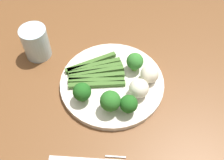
% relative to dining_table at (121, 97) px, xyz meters
% --- Properties ---
extents(dining_table, '(1.47, 0.89, 0.76)m').
position_rel_dining_table_xyz_m(dining_table, '(0.00, 0.00, 0.00)').
color(dining_table, brown).
rests_on(dining_table, ground_plane).
extents(plate, '(0.26, 0.26, 0.01)m').
position_rel_dining_table_xyz_m(plate, '(0.03, -0.03, 0.11)').
color(plate, silver).
rests_on(plate, dining_table).
extents(asparagus_bundle, '(0.11, 0.15, 0.01)m').
position_rel_dining_table_xyz_m(asparagus_bundle, '(0.00, -0.07, 0.12)').
color(asparagus_bundle, '#3D6626').
rests_on(asparagus_bundle, plate).
extents(broccoli_back, '(0.04, 0.04, 0.05)m').
position_rel_dining_table_xyz_m(broccoli_back, '(-0.01, 0.03, 0.15)').
color(broccoli_back, '#609E3D').
rests_on(broccoli_back, plate).
extents(broccoli_right, '(0.04, 0.04, 0.05)m').
position_rel_dining_table_xyz_m(broccoli_right, '(0.11, 0.01, 0.15)').
color(broccoli_right, '#4C7F2B').
rests_on(broccoli_right, plate).
extents(broccoli_left, '(0.04, 0.04, 0.05)m').
position_rel_dining_table_xyz_m(broccoli_left, '(0.08, -0.10, 0.15)').
color(broccoli_left, '#4C7F2B').
rests_on(broccoli_left, plate).
extents(broccoli_back_right, '(0.05, 0.05, 0.06)m').
position_rel_dining_table_xyz_m(broccoli_back_right, '(0.11, -0.04, 0.15)').
color(broccoli_back_right, '#568E33').
rests_on(broccoli_back_right, plate).
extents(cauliflower_near_fork, '(0.05, 0.05, 0.05)m').
position_rel_dining_table_xyz_m(cauliflower_near_fork, '(0.03, 0.06, 0.14)').
color(cauliflower_near_fork, silver).
rests_on(cauliflower_near_fork, plate).
extents(cauliflower_edge, '(0.05, 0.05, 0.05)m').
position_rel_dining_table_xyz_m(cauliflower_edge, '(0.07, 0.03, 0.14)').
color(cauliflower_edge, white).
rests_on(cauliflower_edge, plate).
extents(fork, '(0.04, 0.17, 0.00)m').
position_rel_dining_table_xyz_m(fork, '(0.23, -0.09, 0.10)').
color(fork, silver).
rests_on(fork, dining_table).
extents(water_glass, '(0.07, 0.07, 0.09)m').
position_rel_dining_table_xyz_m(water_glass, '(-0.09, -0.23, 0.15)').
color(water_glass, silver).
rests_on(water_glass, dining_table).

